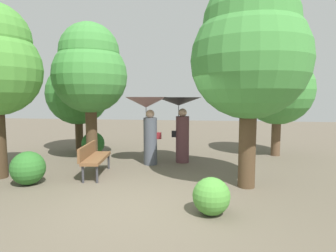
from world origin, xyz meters
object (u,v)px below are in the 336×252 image
(tree_near_left, at_px, (90,69))
(tree_far_back, at_px, (78,89))
(tree_mid_right, at_px, (278,84))
(person_left, at_px, (148,115))
(tree_near_right, at_px, (250,49))
(person_right, at_px, (180,114))
(park_bench, at_px, (93,156))

(tree_near_left, xyz_separation_m, tree_far_back, (-1.17, 1.51, -0.57))
(tree_mid_right, distance_m, tree_far_back, 7.30)
(tree_near_left, bearing_deg, tree_mid_right, 14.95)
(person_left, distance_m, tree_near_right, 3.64)
(person_right, distance_m, park_bench, 2.97)
(person_right, height_order, tree_mid_right, tree_mid_right)
(person_right, xyz_separation_m, tree_near_right, (1.77, -2.25, 1.57))
(tree_near_left, distance_m, tree_near_right, 5.12)
(tree_near_left, xyz_separation_m, tree_mid_right, (6.13, 1.64, -0.44))
(tree_far_back, bearing_deg, person_left, -30.35)
(person_left, relative_size, tree_mid_right, 0.53)
(person_left, xyz_separation_m, tree_near_left, (-1.94, 0.31, 1.44))
(tree_mid_right, xyz_separation_m, tree_far_back, (-7.30, -0.12, -0.13))
(tree_near_left, height_order, tree_mid_right, tree_near_left)
(tree_near_right, bearing_deg, person_left, 146.06)
(tree_near_left, bearing_deg, tree_near_right, -24.63)
(person_left, height_order, tree_near_left, tree_near_left)
(tree_near_left, height_order, tree_far_back, tree_near_left)
(tree_mid_right, bearing_deg, tree_near_left, -165.05)
(tree_near_left, distance_m, tree_far_back, 2.00)
(park_bench, xyz_separation_m, tree_near_left, (-0.79, 1.72, 2.44))
(tree_near_left, bearing_deg, person_right, 2.32)
(person_left, distance_m, tree_near_left, 2.43)
(person_left, bearing_deg, person_right, -71.69)
(park_bench, relative_size, tree_mid_right, 0.40)
(person_left, height_order, park_bench, person_left)
(person_left, distance_m, tree_mid_right, 4.73)
(person_left, relative_size, person_right, 1.00)
(person_right, height_order, tree_near_right, tree_near_right)
(person_left, distance_m, person_right, 1.03)
(person_left, height_order, tree_mid_right, tree_mid_right)
(park_bench, height_order, tree_mid_right, tree_mid_right)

